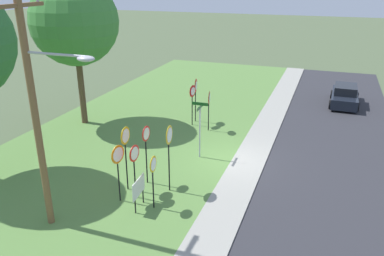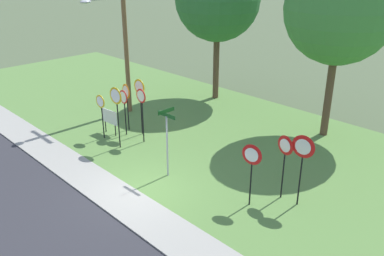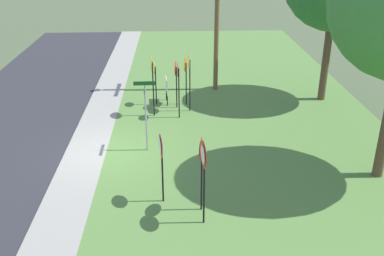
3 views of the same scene
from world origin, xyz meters
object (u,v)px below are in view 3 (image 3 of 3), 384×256
object	(u,v)px
stop_sign_center_tall	(189,69)
stop_sign_far_right	(176,75)
stop_sign_far_left	(155,74)
street_name_post	(146,110)
stop_sign_far_center	(185,70)
notice_board	(167,87)
yield_sign_near_right	(203,163)
yield_sign_far_left	(201,157)
stop_sign_near_right	(178,78)
utility_pole	(214,1)
yield_sign_near_left	(161,153)
stop_sign_near_left	(152,72)

from	to	relation	value
stop_sign_center_tall	stop_sign_far_right	bearing A→B (deg)	-128.86
stop_sign_far_left	street_name_post	xyz separation A→B (m)	(4.91, -0.18, 0.13)
stop_sign_far_center	notice_board	bearing A→B (deg)	-93.03
stop_sign_far_center	stop_sign_center_tall	size ratio (longest dim) A/B	0.86
stop_sign_far_center	stop_sign_far_right	bearing A→B (deg)	-38.10
yield_sign_near_right	yield_sign_far_left	distance (m)	0.70
stop_sign_far_left	stop_sign_far_center	distance (m)	1.49
stop_sign_near_right	utility_pole	world-z (taller)	utility_pole
stop_sign_far_left	utility_pole	size ratio (longest dim) A/B	0.25
stop_sign_center_tall	yield_sign_near_left	bearing A→B (deg)	-10.22
stop_sign_far_right	yield_sign_near_left	world-z (taller)	yield_sign_near_left
stop_sign_center_tall	yield_sign_far_left	world-z (taller)	stop_sign_center_tall
stop_sign_far_center	yield_sign_near_right	world-z (taller)	yield_sign_near_right
stop_sign_near_right	stop_sign_far_center	size ratio (longest dim) A/B	1.09
stop_sign_near_right	yield_sign_near_right	size ratio (longest dim) A/B	0.98
utility_pole	notice_board	bearing A→B (deg)	-51.37
stop_sign_far_left	notice_board	distance (m)	0.93
stop_sign_far_center	yield_sign_near_right	xyz separation A→B (m)	(9.70, 0.21, 0.27)
yield_sign_far_left	stop_sign_center_tall	bearing A→B (deg)	-169.22
yield_sign_near_right	notice_board	size ratio (longest dim) A/B	2.15
stop_sign_near_left	stop_sign_near_right	bearing A→B (deg)	71.68
stop_sign_near_right	stop_sign_far_right	xyz separation A→B (m)	(-1.26, -0.10, -0.23)
stop_sign_far_left	yield_sign_far_left	distance (m)	9.18
yield_sign_far_left	street_name_post	distance (m)	4.51
stop_sign_far_left	utility_pole	bearing A→B (deg)	122.24
stop_sign_near_left	notice_board	world-z (taller)	stop_sign_near_left
yield_sign_far_left	stop_sign_far_center	bearing A→B (deg)	-168.32
yield_sign_near_left	yield_sign_near_right	xyz separation A→B (m)	(1.19, 1.21, 0.27)
stop_sign_center_tall	notice_board	bearing A→B (deg)	-137.43
stop_sign_near_right	utility_pole	xyz separation A→B (m)	(-3.84, 1.87, 2.76)
yield_sign_near_left	yield_sign_near_right	world-z (taller)	yield_sign_near_right
stop_sign_far_center	stop_sign_center_tall	bearing A→B (deg)	18.49
yield_sign_near_right	utility_pole	world-z (taller)	utility_pole
stop_sign_near_left	yield_sign_far_left	size ratio (longest dim) A/B	1.17
yield_sign_far_left	stop_sign_far_left	bearing A→B (deg)	-159.07
stop_sign_far_center	yield_sign_near_right	size ratio (longest dim) A/B	0.90
stop_sign_near_left	stop_sign_near_right	xyz separation A→B (m)	(0.28, 1.16, -0.23)
yield_sign_near_right	yield_sign_far_left	xyz separation A→B (m)	(-0.67, -0.03, -0.19)
stop_sign_near_left	notice_board	distance (m)	2.15
stop_sign_far_center	utility_pole	world-z (taller)	utility_pole
street_name_post	yield_sign_far_left	bearing A→B (deg)	22.86
stop_sign_far_right	yield_sign_far_left	world-z (taller)	yield_sign_far_left
stop_sign_center_tall	yield_sign_near_left	xyz separation A→B (m)	(7.61, -1.15, -0.30)
stop_sign_far_center	stop_sign_far_right	xyz separation A→B (m)	(0.43, -0.47, -0.09)
stop_sign_center_tall	utility_pole	size ratio (longest dim) A/B	0.33
stop_sign_near_right	stop_sign_center_tall	world-z (taller)	stop_sign_center_tall
yield_sign_near_left	utility_pole	bearing A→B (deg)	156.52
stop_sign_near_right	yield_sign_near_left	size ratio (longest dim) A/B	1.12
yield_sign_near_left	street_name_post	size ratio (longest dim) A/B	0.83
yield_sign_near_left	street_name_post	xyz separation A→B (m)	(-3.60, -0.65, -0.06)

